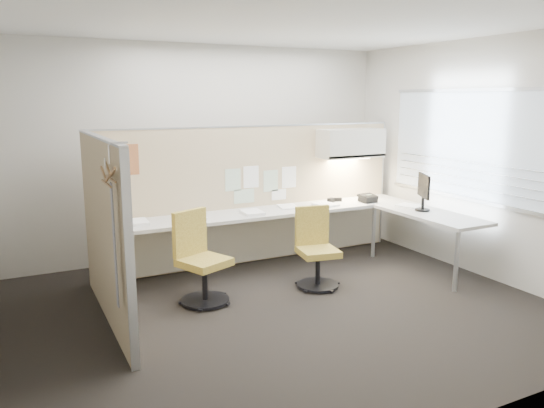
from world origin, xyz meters
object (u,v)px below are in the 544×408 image
monitor (424,190)px  chair_right (316,250)px  chair_left (200,261)px  phone (368,198)px  desk (297,220)px

monitor → chair_right: bearing=115.8°
chair_left → phone: 2.68m
chair_right → monitor: bearing=8.9°
desk → phone: 1.11m
desk → chair_left: bearing=-158.7°
monitor → chair_left: bearing=113.5°
phone → chair_right: bearing=-153.9°
chair_right → desk: bearing=87.2°
desk → phone: (1.10, 0.02, 0.18)m
chair_left → monitor: bearing=-26.0°
monitor → desk: bearing=88.3°
desk → phone: phone is taller
desk → monitor: bearing=-28.3°
chair_left → phone: (2.59, 0.61, 0.34)m
desk → chair_left: (-1.49, -0.58, -0.16)m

